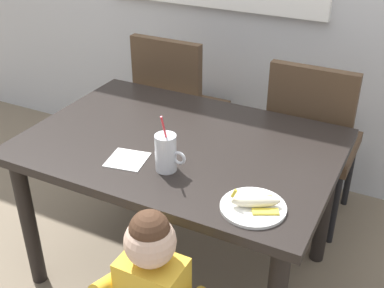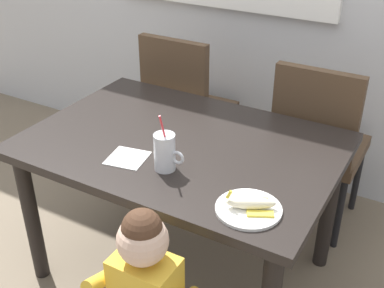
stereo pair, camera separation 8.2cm
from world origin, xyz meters
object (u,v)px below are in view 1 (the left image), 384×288
(dining_chair_right, at_px, (311,137))
(toddler_standing, at_px, (152,287))
(dining_table, at_px, (180,161))
(snack_plate, at_px, (253,207))
(dining_chair_left, at_px, (177,103))
(milk_cup, at_px, (166,155))
(paper_napkin, at_px, (127,160))
(peeled_banana, at_px, (256,202))

(dining_chair_right, relative_size, toddler_standing, 1.15)
(dining_chair_right, height_order, toddler_standing, dining_chair_right)
(dining_table, bearing_deg, snack_plate, -34.14)
(dining_chair_left, bearing_deg, toddler_standing, 115.31)
(milk_cup, xyz_separation_m, snack_plate, (0.39, -0.08, -0.06))
(milk_cup, bearing_deg, dining_table, 105.11)
(dining_chair_left, height_order, paper_napkin, dining_chair_left)
(dining_table, height_order, dining_chair_right, dining_chair_right)
(dining_table, relative_size, toddler_standing, 1.59)
(dining_chair_left, height_order, snack_plate, dining_chair_left)
(dining_chair_left, relative_size, snack_plate, 4.17)
(dining_chair_left, relative_size, milk_cup, 3.86)
(dining_table, distance_m, dining_chair_left, 0.81)
(toddler_standing, height_order, snack_plate, toddler_standing)
(milk_cup, distance_m, paper_napkin, 0.19)
(dining_chair_right, distance_m, toddler_standing, 1.27)
(milk_cup, relative_size, peeled_banana, 1.42)
(milk_cup, height_order, paper_napkin, milk_cup)
(dining_chair_right, distance_m, snack_plate, 0.97)
(milk_cup, bearing_deg, toddler_standing, -67.66)
(dining_chair_right, height_order, milk_cup, milk_cup)
(toddler_standing, relative_size, peeled_banana, 4.77)
(dining_table, height_order, peeled_banana, peeled_banana)
(dining_chair_left, distance_m, snack_plate, 1.33)
(dining_chair_right, distance_m, paper_napkin, 1.05)
(snack_plate, xyz_separation_m, paper_napkin, (-0.57, 0.07, -0.00))
(dining_table, relative_size, dining_chair_left, 1.38)
(toddler_standing, xyz_separation_m, paper_napkin, (-0.33, 0.37, 0.21))
(toddler_standing, height_order, peeled_banana, toddler_standing)
(toddler_standing, height_order, paper_napkin, toddler_standing)
(milk_cup, bearing_deg, dining_chair_left, 116.51)
(toddler_standing, xyz_separation_m, milk_cup, (-0.16, 0.39, 0.27))
(dining_chair_right, relative_size, milk_cup, 3.86)
(dining_chair_right, bearing_deg, dining_chair_left, -3.47)
(peeled_banana, bearing_deg, toddler_standing, -128.27)
(toddler_standing, bearing_deg, dining_chair_right, 80.78)
(snack_plate, bearing_deg, dining_chair_right, 91.69)
(dining_chair_left, height_order, peeled_banana, dining_chair_left)
(dining_table, height_order, dining_chair_left, dining_chair_left)
(dining_table, height_order, toddler_standing, toddler_standing)
(toddler_standing, bearing_deg, paper_napkin, 131.74)
(snack_plate, distance_m, peeled_banana, 0.03)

